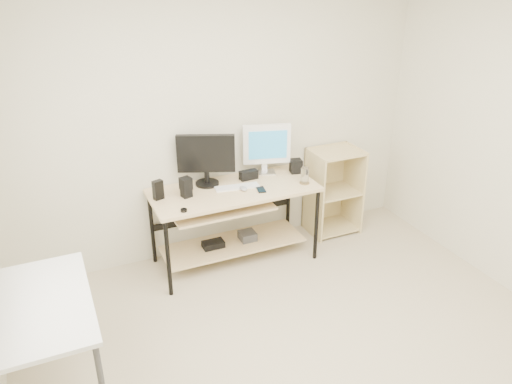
{
  "coord_description": "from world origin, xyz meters",
  "views": [
    {
      "loc": [
        -1.48,
        -2.14,
        2.61
      ],
      "look_at": [
        0.06,
        1.3,
        0.86
      ],
      "focal_mm": 35.0,
      "sensor_mm": 36.0,
      "label": 1
    }
  ],
  "objects_px": {
    "desk": "(231,210)",
    "side_table": "(41,314)",
    "audio_controller": "(158,190)",
    "white_imac": "(267,146)",
    "shelf_unit": "(332,190)",
    "black_monitor": "(206,157)"
  },
  "relations": [
    {
      "from": "desk",
      "to": "side_table",
      "type": "relative_size",
      "value": 1.5
    },
    {
      "from": "side_table",
      "to": "audio_controller",
      "type": "distance_m",
      "value": 1.52
    },
    {
      "from": "side_table",
      "to": "audio_controller",
      "type": "relative_size",
      "value": 5.86
    },
    {
      "from": "side_table",
      "to": "white_imac",
      "type": "xyz_separation_m",
      "value": [
        2.1,
        1.26,
        0.36
      ]
    },
    {
      "from": "side_table",
      "to": "shelf_unit",
      "type": "xyz_separation_m",
      "value": [
        2.83,
        1.22,
        -0.22
      ]
    },
    {
      "from": "white_imac",
      "to": "black_monitor",
      "type": "bearing_deg",
      "value": -162.56
    },
    {
      "from": "shelf_unit",
      "to": "audio_controller",
      "type": "bearing_deg",
      "value": -176.81
    },
    {
      "from": "desk",
      "to": "audio_controller",
      "type": "bearing_deg",
      "value": 174.74
    },
    {
      "from": "shelf_unit",
      "to": "black_monitor",
      "type": "distance_m",
      "value": 1.45
    },
    {
      "from": "side_table",
      "to": "shelf_unit",
      "type": "height_order",
      "value": "shelf_unit"
    },
    {
      "from": "side_table",
      "to": "white_imac",
      "type": "height_order",
      "value": "white_imac"
    },
    {
      "from": "white_imac",
      "to": "desk",
      "type": "bearing_deg",
      "value": -140.55
    },
    {
      "from": "side_table",
      "to": "shelf_unit",
      "type": "bearing_deg",
      "value": 23.33
    },
    {
      "from": "desk",
      "to": "side_table",
      "type": "xyz_separation_m",
      "value": [
        -1.65,
        -1.06,
        0.13
      ]
    },
    {
      "from": "black_monitor",
      "to": "audio_controller",
      "type": "xyz_separation_m",
      "value": [
        -0.48,
        -0.12,
        -0.19
      ]
    },
    {
      "from": "side_table",
      "to": "audio_controller",
      "type": "xyz_separation_m",
      "value": [
        1.01,
        1.12,
        0.16
      ]
    },
    {
      "from": "shelf_unit",
      "to": "black_monitor",
      "type": "bearing_deg",
      "value": 179.27
    },
    {
      "from": "white_imac",
      "to": "audio_controller",
      "type": "xyz_separation_m",
      "value": [
        -1.09,
        -0.14,
        -0.19
      ]
    },
    {
      "from": "desk",
      "to": "white_imac",
      "type": "relative_size",
      "value": 3.11
    },
    {
      "from": "side_table",
      "to": "black_monitor",
      "type": "relative_size",
      "value": 2.0
    },
    {
      "from": "desk",
      "to": "black_monitor",
      "type": "distance_m",
      "value": 0.54
    },
    {
      "from": "shelf_unit",
      "to": "audio_controller",
      "type": "relative_size",
      "value": 5.27
    }
  ]
}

